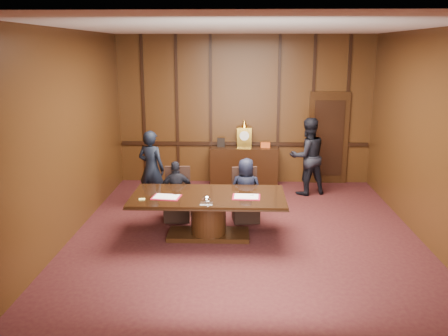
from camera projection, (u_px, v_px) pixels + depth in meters
The scene contains 13 objects.
room at pixel (250, 137), 7.98m from camera, with size 7.00×7.04×3.50m.
sideboard at pixel (244, 164), 11.31m from camera, with size 1.60×0.45×1.54m.
conference_table at pixel (208, 209), 8.10m from camera, with size 2.62×1.32×0.76m.
folder_left at pixel (166, 197), 7.91m from camera, with size 0.50×0.39×0.02m.
folder_right at pixel (246, 197), 7.92m from camera, with size 0.48×0.35×0.02m.
inkstand at pixel (206, 200), 7.59m from camera, with size 0.20×0.14×0.12m.
notepad at pixel (142, 199), 7.79m from camera, with size 0.10×0.07×0.01m, color #FFFC7C.
chair_left at pixel (177, 204), 9.02m from camera, with size 0.50×0.50×0.99m.
chair_right at pixel (245, 205), 8.98m from camera, with size 0.54×0.54×0.99m.
signatory_left at pixel (177, 191), 8.88m from camera, with size 0.67×0.28×1.15m, color black.
signatory_right at pixel (246, 190), 8.83m from camera, with size 0.59×0.39×1.22m, color black.
witness_left at pixel (151, 169), 9.65m from camera, with size 0.58×0.38×1.59m, color black.
witness_right at pixel (307, 156), 10.47m from camera, with size 0.84×0.65×1.72m, color black.
Camera 1 is at (-0.10, -7.74, 3.18)m, focal length 38.00 mm.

